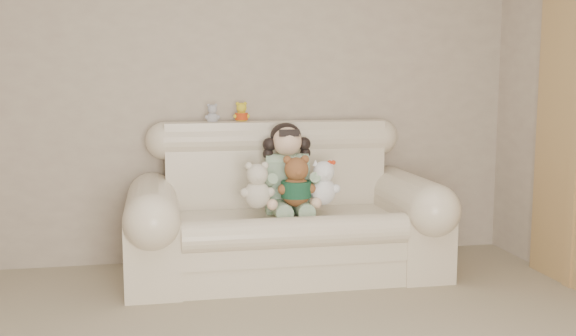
{
  "coord_description": "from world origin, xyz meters",
  "views": [
    {
      "loc": [
        -0.4,
        -2.39,
        1.34
      ],
      "look_at": [
        0.45,
        1.9,
        0.75
      ],
      "focal_mm": 42.08,
      "sensor_mm": 36.0,
      "label": 1
    }
  ],
  "objects_px": {
    "seated_child": "(287,167)",
    "white_cat": "(323,178)",
    "cream_teddy": "(257,181)",
    "brown_teddy": "(296,176)",
    "sofa": "(285,201)"
  },
  "relations": [
    {
      "from": "brown_teddy",
      "to": "cream_teddy",
      "type": "height_order",
      "value": "brown_teddy"
    },
    {
      "from": "brown_teddy",
      "to": "cream_teddy",
      "type": "relative_size",
      "value": 1.11
    },
    {
      "from": "brown_teddy",
      "to": "white_cat",
      "type": "xyz_separation_m",
      "value": [
        0.19,
        0.02,
        -0.02
      ]
    },
    {
      "from": "seated_child",
      "to": "white_cat",
      "type": "xyz_separation_m",
      "value": [
        0.21,
        -0.18,
        -0.05
      ]
    },
    {
      "from": "white_cat",
      "to": "cream_teddy",
      "type": "height_order",
      "value": "white_cat"
    },
    {
      "from": "white_cat",
      "to": "cream_teddy",
      "type": "bearing_deg",
      "value": 167.65
    },
    {
      "from": "cream_teddy",
      "to": "seated_child",
      "type": "bearing_deg",
      "value": 54.44
    },
    {
      "from": "seated_child",
      "to": "cream_teddy",
      "type": "bearing_deg",
      "value": -132.47
    },
    {
      "from": "white_cat",
      "to": "cream_teddy",
      "type": "xyz_separation_m",
      "value": [
        -0.45,
        -0.04,
        -0.0
      ]
    },
    {
      "from": "brown_teddy",
      "to": "sofa",
      "type": "bearing_deg",
      "value": 120.43
    },
    {
      "from": "sofa",
      "to": "seated_child",
      "type": "bearing_deg",
      "value": 70.2
    },
    {
      "from": "seated_child",
      "to": "white_cat",
      "type": "height_order",
      "value": "seated_child"
    },
    {
      "from": "seated_child",
      "to": "white_cat",
      "type": "relative_size",
      "value": 1.76
    },
    {
      "from": "seated_child",
      "to": "brown_teddy",
      "type": "bearing_deg",
      "value": -78.76
    },
    {
      "from": "seated_child",
      "to": "brown_teddy",
      "type": "height_order",
      "value": "seated_child"
    }
  ]
}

